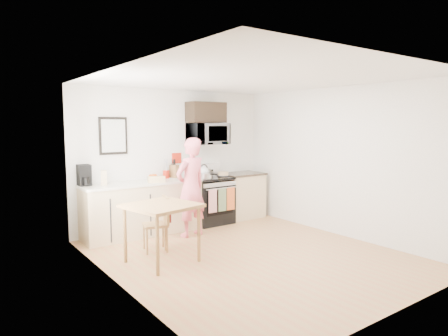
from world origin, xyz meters
TOP-DOWN VIEW (x-y plane):
  - floor at (0.00, 0.00)m, footprint 4.60×4.60m
  - back_wall at (0.00, 2.30)m, footprint 4.00×0.04m
  - front_wall at (0.00, -2.30)m, footprint 4.00×0.04m
  - left_wall at (-2.00, 0.00)m, footprint 0.04×4.60m
  - right_wall at (2.00, 0.00)m, footprint 0.04×4.60m
  - ceiling at (0.00, 0.00)m, footprint 4.00×4.60m
  - window at (-1.96, 0.80)m, footprint 0.06×1.40m
  - cabinet_left at (-0.80, 2.00)m, footprint 2.10×0.60m
  - countertop_left at (-0.80, 2.00)m, footprint 2.14×0.64m
  - cabinet_right at (1.43, 2.00)m, footprint 0.84×0.60m
  - countertop_right at (1.43, 2.00)m, footprint 0.88×0.64m
  - range at (0.63, 1.98)m, footprint 0.76×0.70m
  - microwave at (0.63, 2.08)m, footprint 0.76×0.51m
  - upper_cabinet at (0.63, 2.12)m, footprint 0.76×0.35m
  - wall_art at (-1.20, 2.28)m, footprint 0.50×0.04m
  - wall_trivet at (0.05, 2.28)m, footprint 0.20×0.02m
  - person at (-0.16, 1.42)m, footprint 0.70×0.53m
  - dining_table at (-1.19, 0.51)m, footprint 0.91×0.91m
  - chair at (-0.93, 0.99)m, footprint 0.47×0.44m
  - knife_block at (-0.06, 2.19)m, footprint 0.16×0.18m
  - utensil_crock at (-0.23, 2.19)m, footprint 0.12×0.12m
  - fruit_bowl at (-0.52, 2.15)m, footprint 0.29×0.29m
  - milk_carton at (-1.48, 2.02)m, footprint 0.12×0.12m
  - coffee_maker at (-1.75, 2.18)m, footprint 0.20×0.30m
  - bread_bag at (-0.62, 1.81)m, footprint 0.31×0.21m
  - cake at (0.89, 1.92)m, footprint 0.25×0.25m
  - kettle at (0.53, 2.07)m, footprint 0.20×0.20m
  - pot at (0.39, 1.78)m, footprint 0.21×0.35m

SIDE VIEW (x-z plane):
  - floor at x=0.00m, z-range 0.00..0.00m
  - range at x=0.63m, z-range -0.14..1.02m
  - cabinet_left at x=-0.80m, z-range 0.00..0.90m
  - cabinet_right at x=1.43m, z-range 0.00..0.90m
  - chair at x=-0.93m, z-range 0.12..0.97m
  - dining_table at x=-1.19m, z-range 0.32..1.15m
  - person at x=-0.16m, z-range 0.00..1.72m
  - countertop_left at x=-0.80m, z-range 0.90..0.94m
  - countertop_right at x=1.43m, z-range 0.90..0.94m
  - cake at x=0.89m, z-range 0.92..1.01m
  - pot at x=0.39m, z-range 0.93..1.03m
  - fruit_bowl at x=-0.52m, z-range 0.93..1.04m
  - bread_bag at x=-0.62m, z-range 0.94..1.05m
  - kettle at x=0.53m, z-range 0.91..1.16m
  - knife_block at x=-0.06m, z-range 0.94..1.18m
  - milk_carton at x=-1.48m, z-range 0.94..1.19m
  - utensil_crock at x=-0.23m, z-range 0.90..1.27m
  - coffee_maker at x=-1.75m, z-range 0.93..1.28m
  - back_wall at x=0.00m, z-range 0.00..2.60m
  - front_wall at x=0.00m, z-range 0.00..2.60m
  - left_wall at x=-2.00m, z-range 0.00..2.60m
  - right_wall at x=2.00m, z-range 0.00..2.60m
  - wall_trivet at x=0.05m, z-range 1.20..1.40m
  - window at x=-1.96m, z-range 0.80..2.30m
  - wall_art at x=-1.20m, z-range 1.43..2.08m
  - microwave at x=0.63m, z-range 1.55..1.97m
  - upper_cabinet at x=0.63m, z-range 1.98..2.38m
  - ceiling at x=0.00m, z-range 2.58..2.62m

